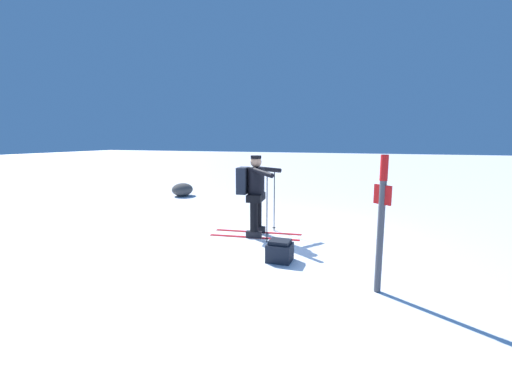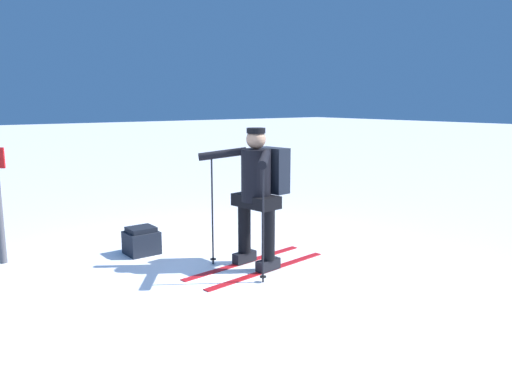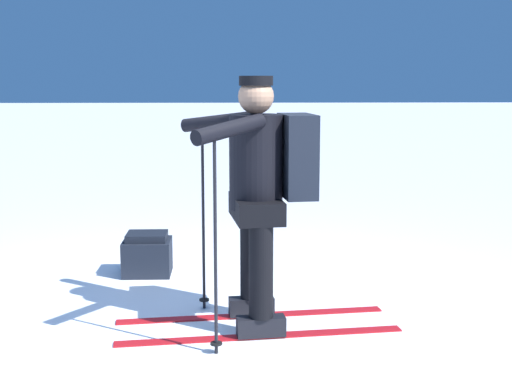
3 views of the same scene
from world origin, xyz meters
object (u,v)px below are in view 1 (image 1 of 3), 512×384
dropped_backpack (280,251)px  trail_marker (382,213)px  rock_boulder (182,190)px  skier (254,190)px

dropped_backpack → trail_marker: size_ratio=0.22×
trail_marker → dropped_backpack: bearing=-113.9°
trail_marker → rock_boulder: 8.41m
skier → trail_marker: trail_marker is taller
skier → rock_boulder: skier is taller
dropped_backpack → trail_marker: bearing=66.1°
rock_boulder → skier: bearing=46.7°
dropped_backpack → trail_marker: (0.65, 1.47, 0.86)m
trail_marker → rock_boulder: (-5.58, -6.25, -0.81)m
trail_marker → rock_boulder: trail_marker is taller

